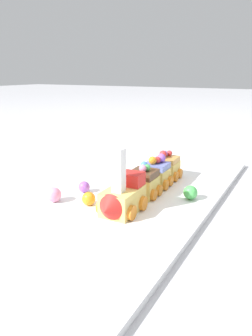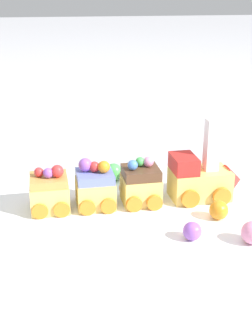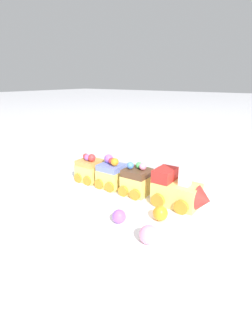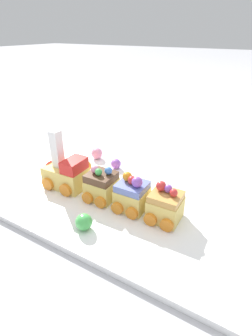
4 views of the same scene
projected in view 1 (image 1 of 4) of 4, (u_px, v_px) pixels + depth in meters
ground_plane at (131, 198)px, 0.73m from camera, size 10.00×10.00×0.00m
display_board at (131, 196)px, 0.73m from camera, size 0.76×0.36×0.01m
cake_train_locomotive at (121, 197)px, 0.62m from camera, size 0.12×0.07×0.13m
cake_car_chocolate at (144, 183)px, 0.71m from camera, size 0.06×0.07×0.07m
cake_car_blueberry at (156, 174)px, 0.77m from camera, size 0.06×0.07×0.08m
cake_car_caramel at (167, 167)px, 0.83m from camera, size 0.06×0.07×0.07m
gumball_orange at (89, 199)px, 0.66m from camera, size 0.03×0.03×0.03m
gumball_purple at (84, 187)px, 0.73m from camera, size 0.03×0.03×0.03m
gumball_green at (190, 193)px, 0.69m from camera, size 0.03×0.03×0.03m
gumball_pink at (54, 195)px, 0.68m from camera, size 0.03×0.03×0.03m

